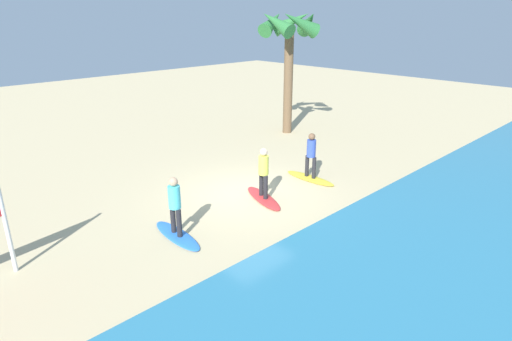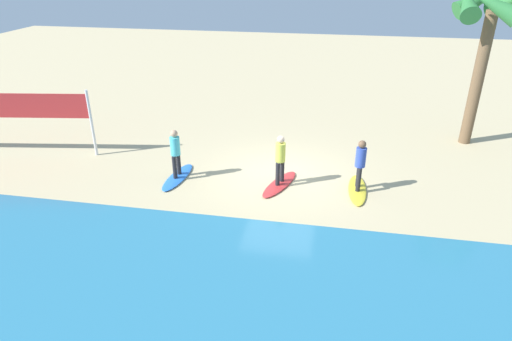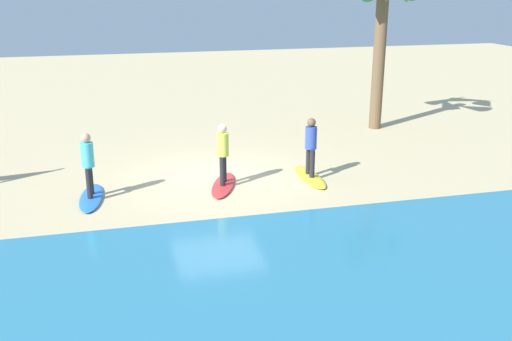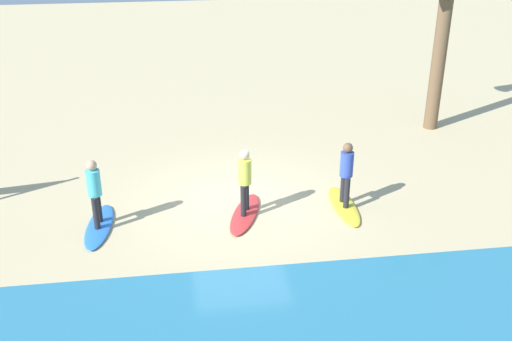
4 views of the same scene
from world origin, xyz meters
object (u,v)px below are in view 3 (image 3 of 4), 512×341
at_px(surfer_yellow, 311,143).
at_px(surfboard_blue, 91,198).
at_px(surfboard_yellow, 310,177).
at_px(surfer_red, 223,150).
at_px(surfboard_red, 223,185).
at_px(surfer_blue, 88,160).

height_order(surfer_yellow, surfboard_blue, surfer_yellow).
xyz_separation_m(surfboard_yellow, surfer_red, (2.48, 0.07, 0.99)).
xyz_separation_m(surfer_yellow, surfer_red, (2.48, 0.07, 0.00)).
height_order(surfer_red, surfboard_blue, surfer_red).
height_order(surfboard_red, surfboard_blue, same).
relative_size(surfer_yellow, surfboard_red, 0.78).
bearing_deg(surfer_red, surfboard_red, 180.00).
xyz_separation_m(surfboard_yellow, surfboard_blue, (5.93, 0.19, 0.00)).
bearing_deg(surfer_yellow, surfer_blue, 1.80).
height_order(surfer_yellow, surfboard_red, surfer_yellow).
bearing_deg(surfer_blue, surfboard_yellow, -178.20).
height_order(surfer_yellow, surfer_blue, same).
bearing_deg(surfer_yellow, surfboard_red, 1.54).
bearing_deg(surfer_red, surfboard_yellow, -178.46).
bearing_deg(surfer_yellow, surfboard_yellow, -90.00).
distance_m(surfboard_yellow, surfer_blue, 6.01).
height_order(surfboard_yellow, surfer_red, surfer_red).
bearing_deg(surfer_blue, surfboard_blue, 90.00).
bearing_deg(surfboard_yellow, surfboard_blue, -88.32).
relative_size(surfer_yellow, surfboard_blue, 0.78).
distance_m(surfboard_blue, surfer_blue, 0.99).
bearing_deg(surfboard_blue, surfer_red, 96.83).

